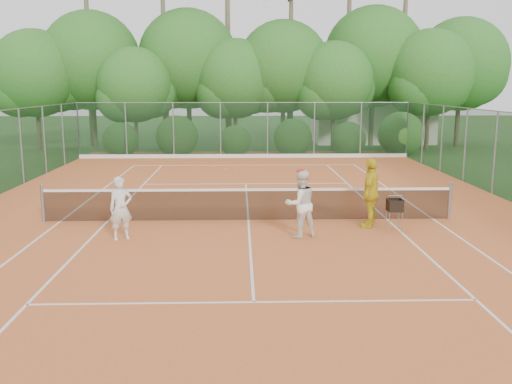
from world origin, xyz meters
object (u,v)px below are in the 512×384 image
(player_center_grp, at_px, (300,204))
(player_white, at_px, (121,208))
(player_yellow, at_px, (371,193))
(ball_hopper, at_px, (395,206))

(player_center_grp, bearing_deg, player_white, -178.89)
(player_white, relative_size, player_center_grp, 0.90)
(player_white, distance_m, player_center_grp, 4.61)
(player_yellow, xyz_separation_m, ball_hopper, (0.55, -0.48, -0.27))
(player_white, distance_m, ball_hopper, 7.26)
(player_center_grp, relative_size, player_yellow, 0.93)
(player_white, distance_m, player_yellow, 6.77)
(player_yellow, height_order, ball_hopper, player_yellow)
(player_center_grp, bearing_deg, ball_hopper, 11.62)
(player_center_grp, xyz_separation_m, ball_hopper, (2.62, 0.54, -0.19))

